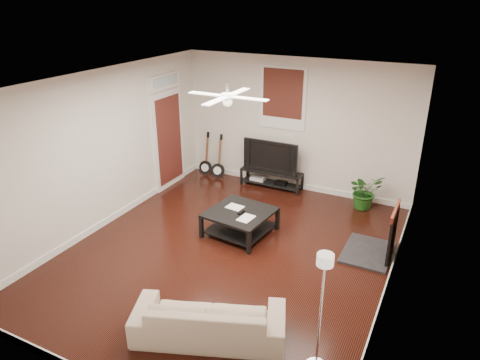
# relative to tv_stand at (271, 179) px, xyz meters

# --- Properties ---
(room) EXTENTS (5.01, 6.01, 2.81)m
(room) POSITION_rel_tv_stand_xyz_m (0.42, -2.78, 1.21)
(room) COLOR black
(room) RESTS_ON ground
(brick_accent) EXTENTS (0.02, 2.20, 2.80)m
(brick_accent) POSITION_rel_tv_stand_xyz_m (2.91, -1.78, 1.21)
(brick_accent) COLOR #A14534
(brick_accent) RESTS_ON floor
(fireplace) EXTENTS (0.80, 1.10, 0.92)m
(fireplace) POSITION_rel_tv_stand_xyz_m (2.62, -1.78, 0.27)
(fireplace) COLOR black
(fireplace) RESTS_ON floor
(window_back) EXTENTS (1.00, 0.06, 1.30)m
(window_back) POSITION_rel_tv_stand_xyz_m (0.12, 0.19, 1.76)
(window_back) COLOR #38190F
(window_back) RESTS_ON wall_back
(door_left) EXTENTS (0.08, 1.00, 2.50)m
(door_left) POSITION_rel_tv_stand_xyz_m (-2.04, -0.88, 1.06)
(door_left) COLOR white
(door_left) RESTS_ON wall_left
(tv_stand) EXTENTS (1.36, 0.36, 0.38)m
(tv_stand) POSITION_rel_tv_stand_xyz_m (0.00, 0.00, 0.00)
(tv_stand) COLOR black
(tv_stand) RESTS_ON floor
(tv) EXTENTS (1.22, 0.16, 0.70)m
(tv) POSITION_rel_tv_stand_xyz_m (0.00, 0.02, 0.54)
(tv) COLOR black
(tv) RESTS_ON tv_stand
(coffee_table) EXTENTS (1.15, 1.15, 0.44)m
(coffee_table) POSITION_rel_tv_stand_xyz_m (0.29, -2.13, 0.03)
(coffee_table) COLOR black
(coffee_table) RESTS_ON floor
(sofa) EXTENTS (2.01, 1.35, 0.55)m
(sofa) POSITION_rel_tv_stand_xyz_m (1.10, -4.59, 0.08)
(sofa) COLOR tan
(sofa) RESTS_ON floor
(floor_lamp) EXTENTS (0.32, 0.32, 1.53)m
(floor_lamp) POSITION_rel_tv_stand_xyz_m (2.45, -4.49, 0.57)
(floor_lamp) COLOR white
(floor_lamp) RESTS_ON floor
(potted_plant) EXTENTS (0.86, 0.85, 0.72)m
(potted_plant) POSITION_rel_tv_stand_xyz_m (2.04, -0.13, 0.17)
(potted_plant) COLOR #1C5217
(potted_plant) RESTS_ON floor
(guitar_left) EXTENTS (0.33, 0.25, 1.01)m
(guitar_left) POSITION_rel_tv_stand_xyz_m (-1.66, -0.03, 0.32)
(guitar_left) COLOR black
(guitar_left) RESTS_ON floor
(guitar_right) EXTENTS (0.35, 0.28, 1.01)m
(guitar_right) POSITION_rel_tv_stand_xyz_m (-1.31, -0.06, 0.32)
(guitar_right) COLOR black
(guitar_right) RESTS_ON floor
(ceiling_fan) EXTENTS (1.24, 1.24, 0.32)m
(ceiling_fan) POSITION_rel_tv_stand_xyz_m (0.42, -2.78, 2.41)
(ceiling_fan) COLOR white
(ceiling_fan) RESTS_ON ceiling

